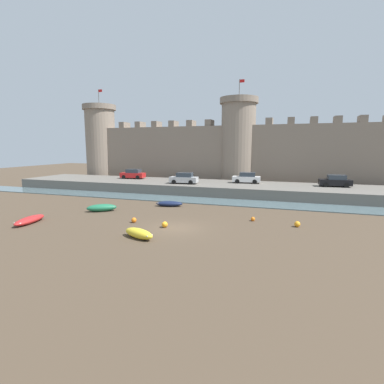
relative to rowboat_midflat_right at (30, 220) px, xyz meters
The scene contains 16 objects.
ground_plane 13.51m from the rowboat_midflat_right, 11.84° to the left, with size 160.00×160.00×0.00m, color #4C3D2D.
water_channel 20.59m from the rowboat_midflat_right, 50.04° to the left, with size 80.00×4.50×0.10m, color slate.
quay_road 26.56m from the rowboat_midflat_right, 60.14° to the left, with size 68.25×10.00×1.47m, color #666059.
castle 35.33m from the rowboat_midflat_right, 67.66° to the left, with size 62.78×6.53×18.14m.
rowboat_midflat_right is the anchor object (origin of this frame).
rowboat_near_channel_left 7.15m from the rowboat_midflat_right, 63.50° to the left, with size 3.18×2.72×0.79m.
rowboat_near_channel_right 11.62m from the rowboat_midflat_right, ahead, with size 3.11×2.02×0.75m.
rowboat_midflat_left 14.41m from the rowboat_midflat_right, 51.32° to the left, with size 3.26×1.78×0.62m.
mooring_buoy_near_channel 9.45m from the rowboat_midflat_right, 20.04° to the left, with size 0.47×0.47×0.47m, color orange.
mooring_buoy_mid_mud 20.51m from the rowboat_midflat_right, 20.88° to the left, with size 0.40×0.40×0.40m, color orange.
mooring_buoy_off_centre 12.51m from the rowboat_midflat_right, 12.10° to the left, with size 0.52×0.52×0.52m, color orange.
mooring_buoy_near_shore 23.95m from the rowboat_midflat_right, 15.59° to the left, with size 0.51×0.51×0.51m, color orange.
car_quay_centre_east 29.39m from the rowboat_midflat_right, 57.01° to the left, with size 4.22×2.12×1.62m.
car_quay_west 37.21m from the rowboat_midflat_right, 40.93° to the left, with size 4.22×2.12×1.62m.
car_quay_centre_west 25.00m from the rowboat_midflat_right, 97.82° to the left, with size 4.22×2.12×1.62m.
car_quay_east 22.26m from the rowboat_midflat_right, 70.83° to the left, with size 4.22×2.12×1.62m.
Camera 1 is at (9.25, -23.15, 6.92)m, focal length 28.00 mm.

